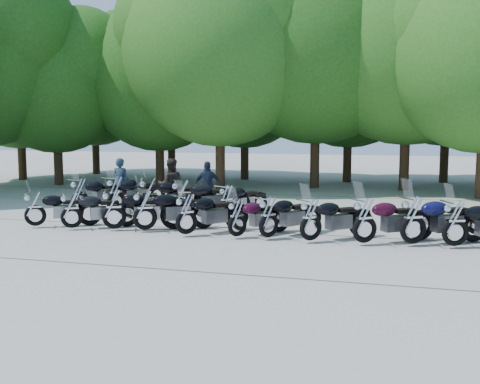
% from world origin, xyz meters
% --- Properties ---
extents(ground, '(90.00, 90.00, 0.00)m').
position_xyz_m(ground, '(0.00, 0.00, 0.00)').
color(ground, '#A49F94').
rests_on(ground, ground).
extents(tree_0, '(7.50, 7.50, 9.21)m').
position_xyz_m(tree_0, '(-15.42, 12.98, 5.45)').
color(tree_0, '#3A2614').
rests_on(tree_0, ground).
extents(tree_1, '(6.97, 6.97, 8.55)m').
position_xyz_m(tree_1, '(-12.04, 11.24, 5.06)').
color(tree_1, '#3A2614').
rests_on(tree_1, ground).
extents(tree_2, '(7.31, 7.31, 8.97)m').
position_xyz_m(tree_2, '(-7.25, 12.84, 5.31)').
color(tree_2, '#3A2614').
rests_on(tree_2, ground).
extents(tree_3, '(8.70, 8.70, 10.67)m').
position_xyz_m(tree_3, '(-3.57, 11.24, 6.32)').
color(tree_3, '#3A2614').
rests_on(tree_3, ground).
extents(tree_4, '(9.13, 9.13, 11.20)m').
position_xyz_m(tree_4, '(0.54, 13.09, 6.64)').
color(tree_4, '#3A2614').
rests_on(tree_4, ground).
extents(tree_5, '(9.04, 9.04, 11.10)m').
position_xyz_m(tree_5, '(4.61, 13.20, 6.57)').
color(tree_5, '#3A2614').
rests_on(tree_5, ground).
extents(tree_9, '(7.59, 7.59, 9.32)m').
position_xyz_m(tree_9, '(-13.53, 17.59, 5.52)').
color(tree_9, '#3A2614').
rests_on(tree_9, ground).
extents(tree_10, '(7.78, 7.78, 9.55)m').
position_xyz_m(tree_10, '(-8.29, 16.97, 5.66)').
color(tree_10, '#3A2614').
rests_on(tree_10, ground).
extents(tree_11, '(7.56, 7.56, 9.28)m').
position_xyz_m(tree_11, '(-3.76, 16.43, 5.49)').
color(tree_11, '#3A2614').
rests_on(tree_11, ground).
extents(tree_12, '(7.88, 7.88, 9.67)m').
position_xyz_m(tree_12, '(1.80, 16.47, 5.72)').
color(tree_12, '#3A2614').
rests_on(tree_12, ground).
extents(tree_13, '(8.31, 8.31, 10.20)m').
position_xyz_m(tree_13, '(6.69, 17.47, 6.04)').
color(tree_13, '#3A2614').
rests_on(tree_13, ground).
extents(motorcycle_0, '(2.15, 1.59, 1.19)m').
position_xyz_m(motorcycle_0, '(-5.82, 0.44, 0.59)').
color(motorcycle_0, black).
rests_on(motorcycle_0, ground).
extents(motorcycle_1, '(2.12, 1.76, 1.21)m').
position_xyz_m(motorcycle_1, '(-4.63, 0.42, 0.60)').
color(motorcycle_1, black).
rests_on(motorcycle_1, ground).
extents(motorcycle_2, '(2.40, 1.61, 1.31)m').
position_xyz_m(motorcycle_2, '(-3.40, 0.60, 0.66)').
color(motorcycle_2, black).
rests_on(motorcycle_2, ground).
extents(motorcycle_3, '(2.32, 1.92, 1.32)m').
position_xyz_m(motorcycle_3, '(-2.50, 0.66, 0.66)').
color(motorcycle_3, black).
rests_on(motorcycle_3, ground).
extents(motorcycle_4, '(1.98, 2.14, 1.27)m').
position_xyz_m(motorcycle_4, '(-1.17, 0.37, 0.63)').
color(motorcycle_4, black).
rests_on(motorcycle_4, ground).
extents(motorcycle_5, '(1.75, 2.02, 1.16)m').
position_xyz_m(motorcycle_5, '(0.21, 0.46, 0.58)').
color(motorcycle_5, '#370720').
rests_on(motorcycle_5, ground).
extents(motorcycle_6, '(1.83, 2.21, 1.26)m').
position_xyz_m(motorcycle_6, '(1.03, 0.53, 0.63)').
color(motorcycle_6, black).
rests_on(motorcycle_6, ground).
extents(motorcycle_7, '(2.10, 2.02, 1.26)m').
position_xyz_m(motorcycle_7, '(2.13, 0.41, 0.63)').
color(motorcycle_7, black).
rests_on(motorcycle_7, ground).
extents(motorcycle_8, '(2.32, 1.96, 1.33)m').
position_xyz_m(motorcycle_8, '(3.45, 0.45, 0.66)').
color(motorcycle_8, black).
rests_on(motorcycle_8, ground).
extents(motorcycle_9, '(2.49, 1.94, 1.39)m').
position_xyz_m(motorcycle_9, '(4.59, 0.66, 0.70)').
color(motorcycle_9, '#0D0D39').
rests_on(motorcycle_9, ground).
extents(motorcycle_10, '(2.43, 1.50, 1.32)m').
position_xyz_m(motorcycle_10, '(5.56, 0.64, 0.66)').
color(motorcycle_10, black).
rests_on(motorcycle_10, ground).
extents(motorcycle_11, '(1.73, 2.46, 1.35)m').
position_xyz_m(motorcycle_11, '(-5.97, 3.09, 0.68)').
color(motorcycle_11, black).
rests_on(motorcycle_11, ground).
extents(motorcycle_12, '(1.70, 2.62, 1.43)m').
position_xyz_m(motorcycle_12, '(-4.78, 3.35, 0.71)').
color(motorcycle_12, black).
rests_on(motorcycle_12, ground).
extents(motorcycle_13, '(2.63, 1.65, 1.43)m').
position_xyz_m(motorcycle_13, '(-3.48, 3.20, 0.71)').
color(motorcycle_13, black).
rests_on(motorcycle_13, ground).
extents(motorcycle_14, '(2.55, 1.76, 1.40)m').
position_xyz_m(motorcycle_14, '(-2.30, 3.06, 0.70)').
color(motorcycle_14, black).
rests_on(motorcycle_14, ground).
extents(motorcycle_15, '(1.60, 2.23, 1.23)m').
position_xyz_m(motorcycle_15, '(-0.91, 3.26, 0.61)').
color(motorcycle_15, black).
rests_on(motorcycle_15, ground).
extents(rider_0, '(0.67, 0.46, 1.79)m').
position_xyz_m(rider_0, '(-5.35, 4.82, 0.90)').
color(rider_0, '#1E313F').
rests_on(rider_0, ground).
extents(rider_1, '(1.08, 0.97, 1.83)m').
position_xyz_m(rider_1, '(-3.25, 4.42, 0.91)').
color(rider_1, '#2B231C').
rests_on(rider_1, ground).
extents(rider_2, '(1.07, 0.64, 1.71)m').
position_xyz_m(rider_2, '(-2.12, 5.05, 0.85)').
color(rider_2, '#1C273A').
rests_on(rider_2, ground).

